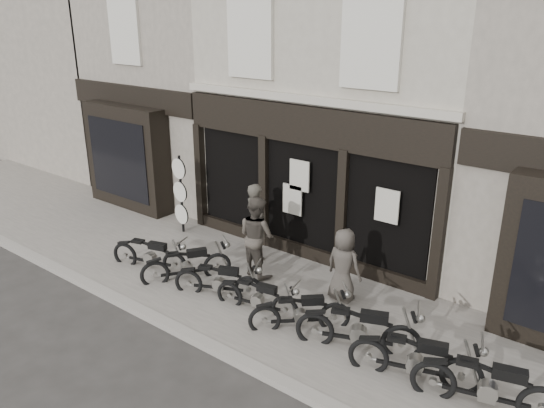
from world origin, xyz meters
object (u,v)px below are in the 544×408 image
Objects in this scene: motorcycle_0 at (150,258)px; motorcycle_3 at (258,300)px; advert_sign_post at (181,198)px; motorcycle_5 at (359,333)px; motorcycle_7 at (488,390)px; man_centre at (257,236)px; motorcycle_4 at (301,316)px; man_right at (343,265)px; motorcycle_2 at (219,284)px; motorcycle_6 at (416,363)px; man_left at (256,222)px; motorcycle_1 at (188,268)px.

motorcycle_3 is at bearing -14.80° from motorcycle_0.
motorcycle_5 is at bearing -9.01° from advert_sign_post.
motorcycle_7 is 1.18× the size of man_centre.
advert_sign_post is (-3.23, 0.66, 0.05)m from man_centre.
man_right is at bearing 43.96° from motorcycle_4.
motorcycle_5 is at bearing 132.25° from man_right.
motorcycle_3 is at bearing 141.30° from man_centre.
advert_sign_post is at bearing 144.86° from motorcycle_3.
motorcycle_2 is 2.14m from motorcycle_4.
man_centre is 1.18× the size of man_right.
motorcycle_5 is at bearing 154.09° from motorcycle_6.
motorcycle_4 is 1.00× the size of man_right.
motorcycle_6 is 4.73m from man_centre.
motorcycle_2 is at bearing -14.17° from motorcycle_0.
man_right is 5.45m from advert_sign_post.
man_left is (-3.89, 1.80, 0.65)m from motorcycle_5.
motorcycle_6 is 1.11× the size of man_left.
motorcycle_4 is at bearing 161.07° from man_centre.
motorcycle_1 is 0.99× the size of motorcycle_2.
motorcycle_0 is 0.87× the size of advert_sign_post.
advert_sign_post is at bearing -0.06° from man_centre.
motorcycle_0 is at bearing -56.29° from advert_sign_post.
motorcycle_4 reaches higher than motorcycle_2.
motorcycle_3 is 1.06m from motorcycle_4.
motorcycle_5 is 2.34m from motorcycle_7.
man_centre is (0.02, 1.27, 0.70)m from motorcycle_2.
motorcycle_0 is 7.87m from motorcycle_7.
motorcycle_4 is 0.83× the size of man_left.
motorcycle_0 reaches higher than motorcycle_4.
man_centre reaches higher than motorcycle_7.
man_left is at bearing 18.36° from motorcycle_1.
motorcycle_3 is 1.17× the size of man_right.
advert_sign_post reaches higher than motorcycle_4.
motorcycle_6 is 0.93× the size of advert_sign_post.
motorcycle_3 is at bearing 161.41° from motorcycle_6.
motorcycle_7 is at bearing -15.95° from motorcycle_0.
man_centre is (-3.34, 1.15, 0.64)m from motorcycle_5.
motorcycle_1 is 6.77m from motorcycle_7.
motorcycle_4 is at bearing -9.70° from motorcycle_3.
motorcycle_0 is 2.67m from man_centre.
advert_sign_post is (-1.04, 2.01, 0.73)m from motorcycle_0.
motorcycle_3 is 0.82× the size of advert_sign_post.
motorcycle_6 is at bearing 148.57° from man_right.
motorcycle_1 is 2.03m from man_left.
advert_sign_post is (-8.90, 1.96, 0.69)m from motorcycle_7.
man_right reaches higher than motorcycle_5.
motorcycle_4 is 0.75× the size of motorcycle_5.
man_right is 0.70× the size of advert_sign_post.
man_right is at bearing 141.66° from motorcycle_7.
motorcycle_0 is 2.38m from advert_sign_post.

